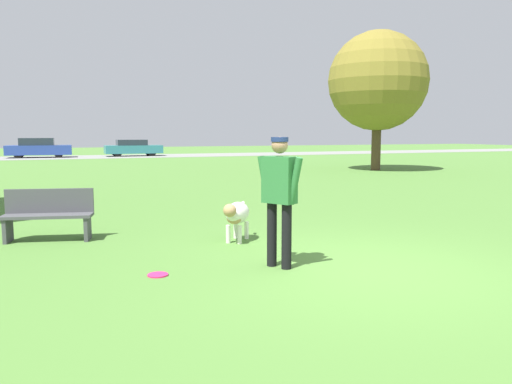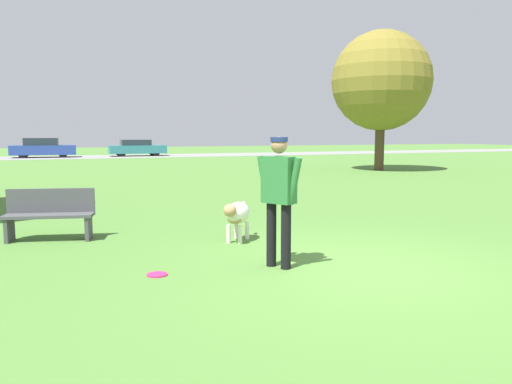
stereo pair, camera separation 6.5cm
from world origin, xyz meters
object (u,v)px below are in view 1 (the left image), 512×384
object	(u,v)px
person	(279,191)
parked_car_blue	(39,148)
dog	(237,214)
park_bench	(48,213)
parked_car_teal	(133,148)
tree_far_right	(378,81)
frisbee	(158,275)

from	to	relation	value
person	parked_car_blue	size ratio (longest dim) A/B	0.38
dog	park_bench	size ratio (longest dim) A/B	0.59
dog	parked_car_teal	xyz separation A→B (m)	(3.11, 31.75, 0.18)
tree_far_right	park_bench	xyz separation A→B (m)	(-14.35, -11.03, -3.71)
tree_far_right	parked_car_teal	world-z (taller)	tree_far_right
person	parked_car_blue	world-z (taller)	person
frisbee	parked_car_teal	distance (m)	33.56
parked_car_blue	park_bench	distance (m)	30.61
person	parked_car_blue	distance (m)	33.73
parked_car_blue	dog	bearing A→B (deg)	-80.96
dog	park_bench	world-z (taller)	park_bench
dog	parked_car_blue	world-z (taller)	parked_car_blue
person	park_bench	bearing A→B (deg)	-166.38
person	parked_car_teal	xyz separation A→B (m)	(3.13, 33.44, -0.38)
dog	frisbee	distance (m)	2.20
park_bench	dog	bearing A→B (deg)	-10.19
person	parked_car_teal	size ratio (longest dim) A/B	0.40
tree_far_right	person	bearing A→B (deg)	-129.58
frisbee	parked_car_teal	xyz separation A→B (m)	(4.68, 33.22, 0.62)
dog	parked_car_blue	xyz separation A→B (m)	(-3.58, 31.86, 0.24)
frisbee	park_bench	xyz separation A→B (m)	(-1.24, 2.73, 0.44)
park_bench	tree_far_right	bearing A→B (deg)	51.56
frisbee	dog	bearing A→B (deg)	43.00
person	park_bench	world-z (taller)	person
person	dog	xyz separation A→B (m)	(0.02, 1.68, -0.56)
parked_car_teal	tree_far_right	bearing A→B (deg)	-66.71
frisbee	park_bench	world-z (taller)	park_bench
tree_far_right	parked_car_blue	bearing A→B (deg)	127.68
tree_far_right	park_bench	world-z (taller)	tree_far_right
frisbee	park_bench	bearing A→B (deg)	114.43
dog	parked_car_teal	size ratio (longest dim) A/B	0.20
person	parked_car_blue	bearing A→B (deg)	156.22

